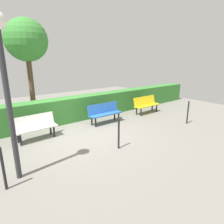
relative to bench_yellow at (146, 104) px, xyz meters
name	(u,v)px	position (x,y,z in m)	size (l,w,h in m)	color
ground_plane	(85,134)	(4.02, 0.60, -0.48)	(18.31, 18.31, 0.00)	gray
bench_yellow	(146,104)	(0.00, 0.00, 0.00)	(1.53, 0.49, 0.86)	yellow
bench_blue	(105,112)	(2.64, -0.03, 0.00)	(1.54, 0.47, 0.86)	blue
bench_white	(35,126)	(5.61, -0.08, 0.00)	(1.47, 0.54, 0.86)	white
hedge_row	(88,106)	(2.78, -1.22, 0.06)	(14.31, 0.72, 1.08)	#387F33
tree_near	(26,41)	(4.68, -3.38, 3.06)	(1.97, 1.97, 4.57)	brown
railing_post_near	(188,113)	(-0.14, 2.29, 0.02)	(0.06, 0.06, 1.00)	black
railing_post_mid	(119,134)	(3.78, 2.29, 0.02)	(0.06, 0.06, 1.00)	black
railing_post_far	(3,169)	(6.98, 2.29, 0.02)	(0.06, 0.06, 1.00)	black
lamp_post	(3,69)	(6.65, 2.00, 2.07)	(0.36, 0.36, 3.65)	#2D2D33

